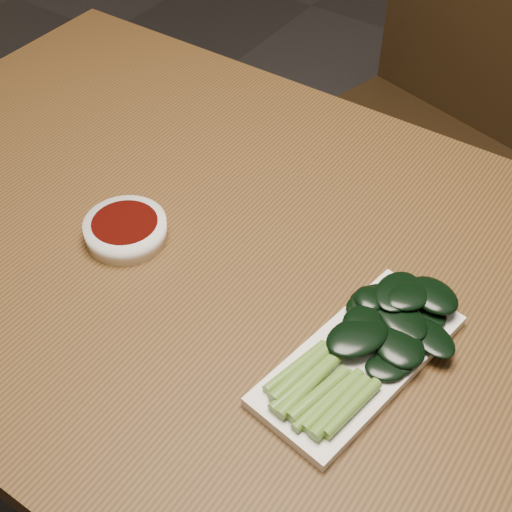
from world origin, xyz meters
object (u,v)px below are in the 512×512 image
(table, at_px, (272,308))
(sauce_bowl, at_px, (126,229))
(chair_far, at_px, (418,117))
(gai_lan, at_px, (375,334))
(serving_plate, at_px, (359,360))

(table, height_order, sauce_bowl, sauce_bowl)
(table, xyz_separation_m, chair_far, (-0.13, 0.80, -0.19))
(table, height_order, gai_lan, gai_lan)
(sauce_bowl, distance_m, serving_plate, 0.36)
(sauce_bowl, bearing_deg, chair_far, 85.37)
(chair_far, height_order, gai_lan, chair_far)
(table, height_order, serving_plate, serving_plate)
(table, xyz_separation_m, gai_lan, (0.16, -0.04, 0.10))
(serving_plate, distance_m, gai_lan, 0.03)
(sauce_bowl, height_order, gai_lan, gai_lan)
(gai_lan, bearing_deg, table, 167.64)
(table, xyz_separation_m, sauce_bowl, (-0.20, -0.06, 0.09))
(sauce_bowl, xyz_separation_m, serving_plate, (0.36, -0.01, -0.01))
(table, bearing_deg, sauce_bowl, -163.39)
(table, relative_size, chair_far, 1.57)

